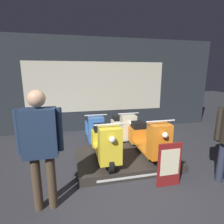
{
  "coord_description": "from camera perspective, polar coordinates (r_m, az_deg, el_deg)",
  "views": [
    {
      "loc": [
        -0.86,
        -2.22,
        2.02
      ],
      "look_at": [
        0.1,
        2.06,
        1.04
      ],
      "focal_mm": 28.0,
      "sensor_mm": 36.0,
      "label": 1
    }
  ],
  "objects": [
    {
      "name": "scooter_backrow_0",
      "position": [
        5.29,
        -5.95,
        -5.58
      ],
      "size": [
        0.59,
        1.6,
        0.95
      ],
      "color": "black",
      "rests_on": "ground_plane"
    },
    {
      "name": "price_sign_board",
      "position": [
        3.41,
        18.18,
        -16.04
      ],
      "size": [
        0.44,
        0.04,
        0.83
      ],
      "color": "maroon",
      "rests_on": "ground_plane"
    },
    {
      "name": "person_left_browsing",
      "position": [
        2.67,
        -22.32,
        -8.77
      ],
      "size": [
        0.62,
        0.26,
        1.81
      ],
      "color": "#473828",
      "rests_on": "ground_plane"
    },
    {
      "name": "scooter_backrow_1",
      "position": [
        5.46,
        3.54,
        -4.95
      ],
      "size": [
        0.59,
        1.6,
        0.95
      ],
      "color": "black",
      "rests_on": "ground_plane"
    },
    {
      "name": "display_platform",
      "position": [
        4.17,
        4.55,
        -14.99
      ],
      "size": [
        2.21,
        1.42,
        0.18
      ],
      "color": "#2D2823",
      "rests_on": "ground_plane"
    },
    {
      "name": "scooter_display_right",
      "position": [
        4.1,
        11.57,
        -8.5
      ],
      "size": [
        0.59,
        1.6,
        0.95
      ],
      "color": "black",
      "rests_on": "display_platform"
    },
    {
      "name": "scooter_display_left",
      "position": [
        3.82,
        -2.38,
        -9.85
      ],
      "size": [
        0.59,
        1.6,
        0.95
      ],
      "color": "black",
      "rests_on": "display_platform"
    },
    {
      "name": "ground_plane",
      "position": [
        3.12,
        7.28,
        -27.85
      ],
      "size": [
        30.0,
        30.0,
        0.0
      ],
      "primitive_type": "plane",
      "color": "#2D2D33"
    },
    {
      "name": "shop_wall_back",
      "position": [
        6.19,
        -4.74,
        8.66
      ],
      "size": [
        8.73,
        0.09,
        3.2
      ],
      "color": "#23282D",
      "rests_on": "ground_plane"
    }
  ]
}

